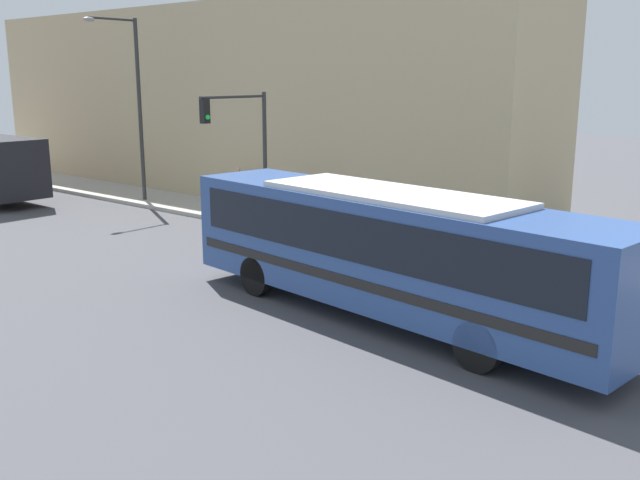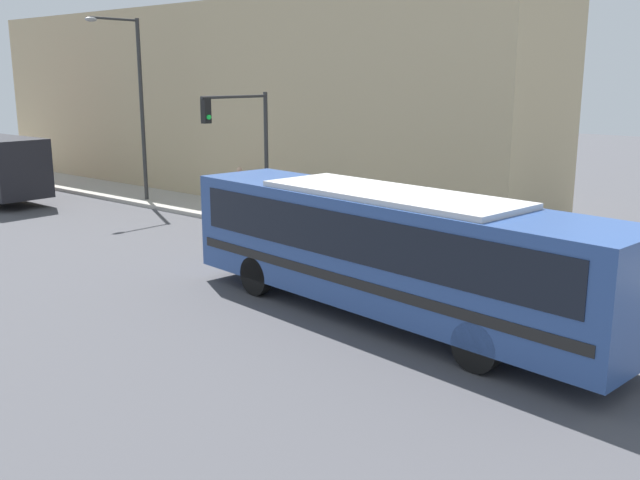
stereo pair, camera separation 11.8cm
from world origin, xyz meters
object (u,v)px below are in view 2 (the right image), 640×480
at_px(pedestrian_near_corner, 240,187).
at_px(pedestrian_mid_block, 294,199).
at_px(street_lamp, 135,95).
at_px(fire_hydrant, 354,228).
at_px(traffic_light_pole, 245,135).
at_px(city_bus, 388,246).

relative_size(pedestrian_near_corner, pedestrian_mid_block, 1.02).
relative_size(street_lamp, pedestrian_near_corner, 4.52).
xyz_separation_m(fire_hydrant, traffic_light_pole, (-1.00, 4.45, 3.13)).
bearing_deg(street_lamp, fire_hydrant, -89.66).
height_order(street_lamp, pedestrian_mid_block, street_lamp).
distance_m(fire_hydrant, pedestrian_near_corner, 7.60).
height_order(fire_hydrant, pedestrian_near_corner, pedestrian_near_corner).
distance_m(traffic_light_pole, pedestrian_mid_block, 3.29).
bearing_deg(fire_hydrant, traffic_light_pole, 102.65).
bearing_deg(street_lamp, traffic_light_pole, -96.57).
xyz_separation_m(pedestrian_near_corner, pedestrian_mid_block, (-0.63, -3.79, -0.02)).
xyz_separation_m(street_lamp, pedestrian_mid_block, (0.95, -8.83, -3.89)).
distance_m(city_bus, pedestrian_near_corner, 15.12).
relative_size(fire_hydrant, pedestrian_near_corner, 0.40).
height_order(traffic_light_pole, pedestrian_mid_block, traffic_light_pole).
relative_size(traffic_light_pole, pedestrian_mid_block, 2.85).
height_order(city_bus, street_lamp, street_lamp).
xyz_separation_m(fire_hydrant, pedestrian_mid_block, (0.88, 3.64, 0.55)).
relative_size(city_bus, pedestrian_near_corner, 6.85).
relative_size(street_lamp, pedestrian_mid_block, 4.60).
bearing_deg(pedestrian_mid_block, pedestrian_near_corner, 80.62).
bearing_deg(city_bus, traffic_light_pole, 70.19).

